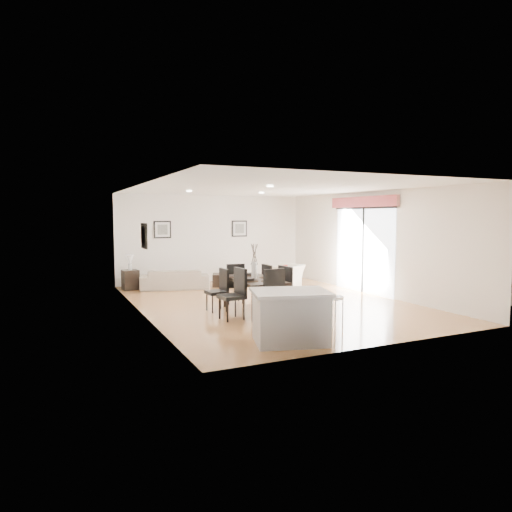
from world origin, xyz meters
name	(u,v)px	position (x,y,z in m)	size (l,w,h in m)	color
ground	(270,302)	(0.00, 0.00, 0.00)	(8.00, 8.00, 0.00)	tan
wall_back	(213,238)	(0.00, 4.00, 1.35)	(6.00, 0.04, 2.70)	white
wall_front	(385,261)	(0.00, -4.00, 1.35)	(6.00, 0.04, 2.70)	white
wall_left	(141,250)	(-3.00, 0.00, 1.35)	(0.04, 8.00, 2.70)	white
wall_right	(371,243)	(3.00, 0.00, 1.35)	(0.04, 8.00, 2.70)	white
ceiling	(270,188)	(0.00, 0.00, 2.70)	(6.00, 8.00, 0.02)	white
sofa	(175,279)	(-1.52, 2.95, 0.28)	(1.90, 0.74, 0.56)	gray
armchair	(285,276)	(1.45, 1.92, 0.32)	(1.00, 0.87, 0.65)	beige
courtyard_plant_a	(453,279)	(5.44, -0.51, 0.31)	(0.55, 0.48, 0.62)	#395A26
courtyard_plant_b	(414,270)	(5.77, 1.31, 0.34)	(0.38, 0.38, 0.68)	#395A26
dining_table	(254,282)	(-0.79, -0.85, 0.65)	(0.91, 1.76, 0.73)	black
dining_chair_wnear	(236,291)	(-1.40, -1.28, 0.57)	(0.50, 0.50, 1.02)	black
dining_chair_wfar	(220,287)	(-1.41, -0.41, 0.51)	(0.43, 0.43, 0.92)	black
dining_chair_enear	(290,287)	(-0.18, -1.29, 0.57)	(0.51, 0.51, 1.02)	black
dining_chair_efar	(271,283)	(-0.18, -0.41, 0.54)	(0.43, 0.43, 0.96)	black
dining_chair_head	(277,293)	(-0.80, -1.92, 0.58)	(0.51, 0.51, 1.03)	black
dining_chair_foot	(235,281)	(-0.81, 0.23, 0.53)	(0.48, 0.48, 0.95)	black
vase	(254,265)	(-0.79, -0.85, 1.01)	(0.91, 1.42, 0.75)	white
coffee_table	(228,280)	(0.05, 2.80, 0.18)	(0.91, 0.54, 0.36)	black
side_table	(130,280)	(-2.67, 3.36, 0.28)	(0.41, 0.41, 0.55)	black
table_lamp	(130,260)	(-2.67, 3.36, 0.83)	(0.22, 0.22, 0.42)	white
cushion	(283,270)	(1.35, 1.83, 0.51)	(0.28, 0.09, 0.28)	#AD2216
kitchen_island	(290,316)	(-1.25, -3.23, 0.43)	(1.43, 1.24, 0.85)	silver
bar_stool	(334,302)	(-0.41, -3.23, 0.60)	(0.32, 0.32, 0.70)	white
framed_print_back_left	(162,230)	(-1.60, 3.97, 1.65)	(0.52, 0.04, 0.52)	black
framed_print_back_right	(239,229)	(0.90, 3.97, 1.65)	(0.52, 0.04, 0.52)	black
framed_print_left_wall	(144,236)	(-2.97, -0.20, 1.65)	(0.04, 0.52, 0.52)	black
sliding_door	(363,231)	(2.96, 0.30, 1.66)	(0.12, 2.70, 2.57)	white
courtyard	(434,253)	(6.16, 0.87, 0.92)	(6.00, 6.00, 2.00)	gray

